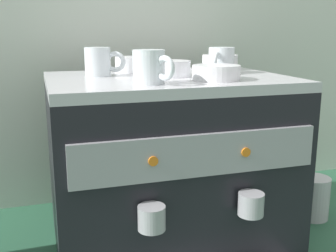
{
  "coord_description": "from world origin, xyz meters",
  "views": [
    {
      "loc": [
        -0.31,
        -0.98,
        0.55
      ],
      "look_at": [
        0.0,
        0.0,
        0.31
      ],
      "focal_mm": 44.3,
      "sensor_mm": 36.0,
      "label": 1
    }
  ],
  "objects_px": {
    "ceramic_cup_2": "(150,67)",
    "ceramic_bowl_1": "(132,65)",
    "espresso_machine": "(169,162)",
    "milk_pitcher": "(313,198)",
    "ceramic_cup_1": "(99,62)",
    "ceramic_bowl_2": "(171,69)",
    "ceramic_bowl_3": "(220,63)",
    "ceramic_cup_0": "(221,60)",
    "ceramic_bowl_0": "(216,73)"
  },
  "relations": [
    {
      "from": "ceramic_bowl_1",
      "to": "ceramic_bowl_2",
      "type": "xyz_separation_m",
      "value": [
        0.07,
        -0.14,
        -0.0
      ]
    },
    {
      "from": "espresso_machine",
      "to": "ceramic_cup_0",
      "type": "height_order",
      "value": "ceramic_cup_0"
    },
    {
      "from": "ceramic_bowl_0",
      "to": "milk_pitcher",
      "type": "relative_size",
      "value": 0.88
    },
    {
      "from": "ceramic_cup_1",
      "to": "ceramic_bowl_1",
      "type": "distance_m",
      "value": 0.13
    },
    {
      "from": "ceramic_bowl_3",
      "to": "milk_pitcher",
      "type": "height_order",
      "value": "ceramic_bowl_3"
    },
    {
      "from": "ceramic_bowl_1",
      "to": "ceramic_bowl_3",
      "type": "height_order",
      "value": "same"
    },
    {
      "from": "espresso_machine",
      "to": "ceramic_bowl_1",
      "type": "bearing_deg",
      "value": 112.61
    },
    {
      "from": "ceramic_cup_0",
      "to": "milk_pitcher",
      "type": "xyz_separation_m",
      "value": [
        0.3,
        -0.03,
        -0.41
      ]
    },
    {
      "from": "ceramic_cup_0",
      "to": "ceramic_bowl_1",
      "type": "xyz_separation_m",
      "value": [
        -0.21,
        0.11,
        -0.01
      ]
    },
    {
      "from": "ceramic_cup_2",
      "to": "ceramic_bowl_2",
      "type": "height_order",
      "value": "ceramic_cup_2"
    },
    {
      "from": "ceramic_cup_1",
      "to": "ceramic_bowl_3",
      "type": "relative_size",
      "value": 0.98
    },
    {
      "from": "ceramic_cup_2",
      "to": "ceramic_bowl_2",
      "type": "distance_m",
      "value": 0.15
    },
    {
      "from": "milk_pitcher",
      "to": "ceramic_bowl_3",
      "type": "bearing_deg",
      "value": 153.06
    },
    {
      "from": "ceramic_cup_1",
      "to": "milk_pitcher",
      "type": "relative_size",
      "value": 0.79
    },
    {
      "from": "ceramic_cup_2",
      "to": "ceramic_cup_0",
      "type": "bearing_deg",
      "value": 33.09
    },
    {
      "from": "ceramic_bowl_0",
      "to": "ceramic_bowl_1",
      "type": "distance_m",
      "value": 0.28
    },
    {
      "from": "ceramic_cup_2",
      "to": "ceramic_bowl_0",
      "type": "distance_m",
      "value": 0.17
    },
    {
      "from": "ceramic_cup_0",
      "to": "ceramic_bowl_3",
      "type": "relative_size",
      "value": 0.9
    },
    {
      "from": "ceramic_bowl_2",
      "to": "ceramic_bowl_3",
      "type": "xyz_separation_m",
      "value": [
        0.19,
        0.13,
        0.0
      ]
    },
    {
      "from": "ceramic_cup_2",
      "to": "ceramic_bowl_1",
      "type": "height_order",
      "value": "ceramic_cup_2"
    },
    {
      "from": "ceramic_bowl_3",
      "to": "milk_pitcher",
      "type": "relative_size",
      "value": 0.81
    },
    {
      "from": "ceramic_bowl_0",
      "to": "ceramic_bowl_2",
      "type": "bearing_deg",
      "value": 127.62
    },
    {
      "from": "ceramic_bowl_1",
      "to": "ceramic_bowl_3",
      "type": "xyz_separation_m",
      "value": [
        0.26,
        -0.01,
        0.0
      ]
    },
    {
      "from": "ceramic_cup_2",
      "to": "ceramic_bowl_0",
      "type": "bearing_deg",
      "value": 8.88
    },
    {
      "from": "ceramic_cup_2",
      "to": "ceramic_bowl_1",
      "type": "distance_m",
      "value": 0.27
    },
    {
      "from": "espresso_machine",
      "to": "milk_pitcher",
      "type": "distance_m",
      "value": 0.48
    },
    {
      "from": "ceramic_cup_0",
      "to": "ceramic_bowl_2",
      "type": "distance_m",
      "value": 0.15
    },
    {
      "from": "ceramic_bowl_1",
      "to": "ceramic_bowl_2",
      "type": "distance_m",
      "value": 0.15
    },
    {
      "from": "milk_pitcher",
      "to": "espresso_machine",
      "type": "bearing_deg",
      "value": 179.92
    },
    {
      "from": "ceramic_cup_1",
      "to": "espresso_machine",
      "type": "bearing_deg",
      "value": -21.62
    },
    {
      "from": "ceramic_cup_1",
      "to": "ceramic_cup_2",
      "type": "distance_m",
      "value": 0.2
    },
    {
      "from": "ceramic_bowl_0",
      "to": "ceramic_bowl_1",
      "type": "bearing_deg",
      "value": 120.89
    },
    {
      "from": "espresso_machine",
      "to": "ceramic_bowl_3",
      "type": "relative_size",
      "value": 5.71
    },
    {
      "from": "ceramic_cup_0",
      "to": "milk_pitcher",
      "type": "bearing_deg",
      "value": -5.72
    },
    {
      "from": "espresso_machine",
      "to": "ceramic_cup_2",
      "type": "distance_m",
      "value": 0.3
    },
    {
      "from": "espresso_machine",
      "to": "milk_pitcher",
      "type": "xyz_separation_m",
      "value": [
        0.45,
        -0.0,
        -0.16
      ]
    },
    {
      "from": "ceramic_bowl_2",
      "to": "milk_pitcher",
      "type": "height_order",
      "value": "ceramic_bowl_2"
    },
    {
      "from": "ceramic_cup_1",
      "to": "ceramic_cup_2",
      "type": "bearing_deg",
      "value": -66.73
    },
    {
      "from": "ceramic_bowl_1",
      "to": "ceramic_bowl_2",
      "type": "relative_size",
      "value": 0.94
    },
    {
      "from": "ceramic_bowl_0",
      "to": "ceramic_bowl_3",
      "type": "xyz_separation_m",
      "value": [
        0.11,
        0.23,
        0.0
      ]
    },
    {
      "from": "ceramic_bowl_3",
      "to": "milk_pitcher",
      "type": "xyz_separation_m",
      "value": [
        0.26,
        -0.13,
        -0.4
      ]
    },
    {
      "from": "ceramic_cup_0",
      "to": "ceramic_cup_1",
      "type": "relative_size",
      "value": 0.92
    },
    {
      "from": "ceramic_cup_0",
      "to": "espresso_machine",
      "type": "bearing_deg",
      "value": -169.15
    },
    {
      "from": "ceramic_cup_1",
      "to": "ceramic_bowl_3",
      "type": "bearing_deg",
      "value": 10.61
    },
    {
      "from": "ceramic_cup_1",
      "to": "ceramic_bowl_1",
      "type": "bearing_deg",
      "value": 38.37
    },
    {
      "from": "ceramic_bowl_1",
      "to": "milk_pitcher",
      "type": "distance_m",
      "value": 0.66
    },
    {
      "from": "ceramic_cup_2",
      "to": "ceramic_bowl_3",
      "type": "xyz_separation_m",
      "value": [
        0.28,
        0.25,
        -0.02
      ]
    },
    {
      "from": "ceramic_cup_0",
      "to": "ceramic_cup_1",
      "type": "xyz_separation_m",
      "value": [
        -0.31,
        0.03,
        0.0
      ]
    },
    {
      "from": "milk_pitcher",
      "to": "ceramic_cup_2",
      "type": "bearing_deg",
      "value": -167.13
    },
    {
      "from": "ceramic_cup_1",
      "to": "ceramic_bowl_2",
      "type": "relative_size",
      "value": 1.02
    }
  ]
}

